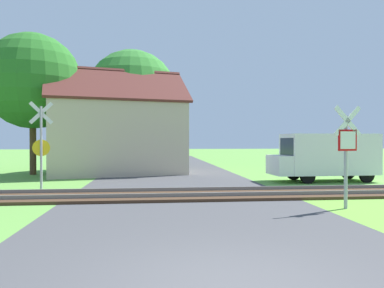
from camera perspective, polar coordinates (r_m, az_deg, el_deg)
The scene contains 8 objects.
road_asphalt at distance 7.03m, azimuth 2.19°, elevation -15.37°, with size 7.63×80.00×0.01m, color #424244.
rail_track at distance 13.02m, azimuth -1.74°, elevation -7.74°, with size 60.00×2.60×0.22m.
stop_sign_near at distance 11.39m, azimuth 22.50°, elevation -0.63°, with size 0.87×0.20×2.92m.
crossing_sign_far at distance 15.42m, azimuth -22.00°, elevation 0.35°, with size 0.86×0.24×3.43m.
house at distance 22.37m, azimuth -11.55°, elevation 1.33°, with size 8.78×6.97×6.15m.
tree_left at distance 23.24m, azimuth -23.11°, elevation 8.78°, with size 5.38×5.38×7.97m.
tree_center at distance 25.12m, azimuth -9.11°, elevation 7.34°, with size 5.90×5.90×7.87m.
mail_truck at distance 18.76m, azimuth 19.68°, elevation -1.61°, with size 4.95×2.03×2.24m.
Camera 1 is at (-0.97, -4.69, 1.93)m, focal length 35.00 mm.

